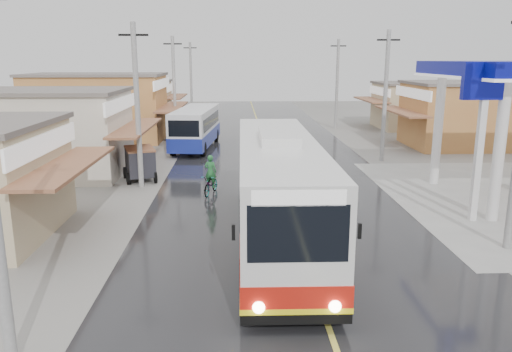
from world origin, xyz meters
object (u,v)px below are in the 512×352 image
at_px(coach_bus, 278,190).
at_px(tricycle_near, 140,162).
at_px(second_bus, 196,127).
at_px(cyclist, 211,181).

height_order(coach_bus, tricycle_near, coach_bus).
relative_size(second_bus, cyclist, 4.52).
bearing_deg(tricycle_near, cyclist, -55.42).
height_order(cyclist, tricycle_near, cyclist).
relative_size(coach_bus, tricycle_near, 5.10).
xyz_separation_m(second_bus, cyclist, (1.67, -12.55, -0.90)).
relative_size(second_bus, tricycle_near, 3.56).
xyz_separation_m(cyclist, tricycle_near, (-3.88, 2.96, 0.37)).
bearing_deg(second_bus, tricycle_near, -97.33).
bearing_deg(coach_bus, cyclist, 112.88).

